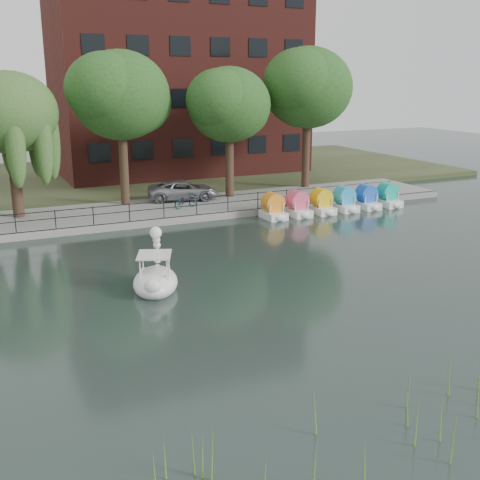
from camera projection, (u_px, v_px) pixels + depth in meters
ground_plane at (272, 299)px, 22.90m from camera, size 120.00×120.00×0.00m
promenade at (150, 211)px, 36.85m from camera, size 40.00×6.00×0.40m
kerb at (165, 222)px, 34.27m from camera, size 40.00×0.25×0.40m
land_strip at (101, 178)px, 49.10m from camera, size 60.00×22.00×0.36m
railing at (164, 205)px, 34.19m from camera, size 32.00×0.05×1.00m
apartment_building at (179, 62)px, 49.50m from camera, size 20.00×10.07×18.00m
willow_mid at (9, 113)px, 33.08m from camera, size 5.32×5.32×8.15m
broadleaf_center at (120, 96)px, 36.38m from camera, size 6.00×6.00×9.25m
broadleaf_right at (229, 105)px, 38.97m from camera, size 5.40×5.40×8.32m
broadleaf_far at (308, 88)px, 42.22m from camera, size 6.30×6.30×9.71m
minivan at (183, 189)px, 39.08m from camera, size 3.55×5.67×1.46m
bicycle at (186, 200)px, 36.80m from camera, size 1.14×1.82×1.00m
swan_boat at (155, 277)px, 23.84m from camera, size 2.66×3.23×2.36m
pedal_boat_row at (333, 202)px, 37.50m from camera, size 9.65×1.70×1.40m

